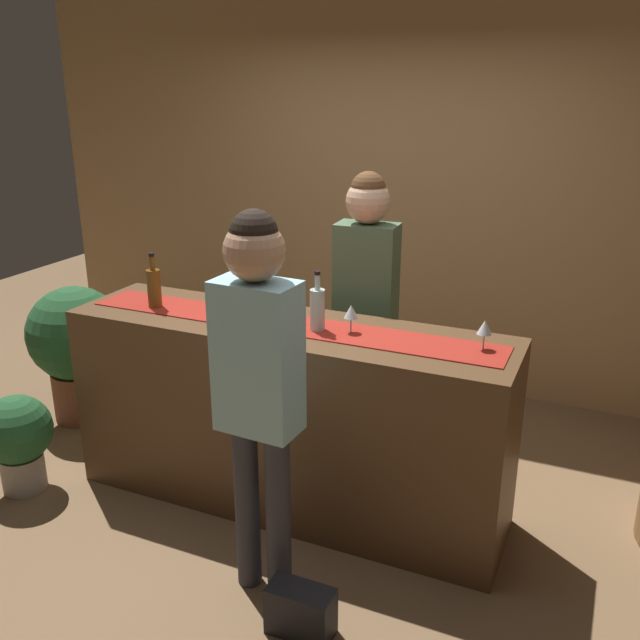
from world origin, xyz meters
TOP-DOWN VIEW (x-y plane):
  - ground_plane at (0.00, 0.00)m, footprint 10.00×10.00m
  - back_wall at (0.00, 1.90)m, footprint 6.00×0.12m
  - bar_counter at (0.00, 0.00)m, footprint 2.33×0.60m
  - counter_runner_cloth at (0.00, 0.00)m, footprint 2.21×0.28m
  - wine_bottle_green at (-0.22, -0.04)m, footprint 0.07×0.07m
  - wine_bottle_clear at (0.18, -0.02)m, footprint 0.07×0.07m
  - wine_bottle_amber at (-0.77, -0.05)m, footprint 0.07×0.07m
  - wine_glass_near_customer at (0.35, 0.02)m, footprint 0.07×0.07m
  - wine_glass_mid_counter at (0.98, 0.05)m, footprint 0.07×0.07m
  - bartender at (0.21, 0.58)m, footprint 0.35×0.24m
  - customer_sipping at (0.21, -0.66)m, footprint 0.35×0.24m
  - potted_plant_tall at (-1.73, 0.33)m, footprint 0.63×0.63m
  - potted_plant_small at (-1.42, -0.51)m, footprint 0.39×0.39m
  - handbag at (0.48, -0.85)m, footprint 0.28×0.14m

SIDE VIEW (x-z plane):
  - ground_plane at x=0.00m, z-range 0.00..0.00m
  - handbag at x=0.48m, z-range 0.00..0.22m
  - potted_plant_small at x=-1.42m, z-range 0.04..0.61m
  - bar_counter at x=0.00m, z-range 0.00..1.03m
  - potted_plant_tall at x=-1.73m, z-range 0.07..1.00m
  - counter_runner_cloth at x=0.00m, z-range 1.03..1.04m
  - bartender at x=0.21m, z-range 0.21..1.95m
  - customer_sipping at x=0.21m, z-range 0.21..1.95m
  - wine_glass_near_customer at x=0.35m, z-range 1.06..1.21m
  - wine_glass_mid_counter at x=0.98m, z-range 1.06..1.21m
  - wine_bottle_green at x=-0.22m, z-range 0.99..1.30m
  - wine_bottle_clear at x=0.18m, z-range 0.99..1.30m
  - wine_bottle_amber at x=-0.77m, z-range 0.99..1.30m
  - back_wall at x=0.00m, z-range 0.00..2.90m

